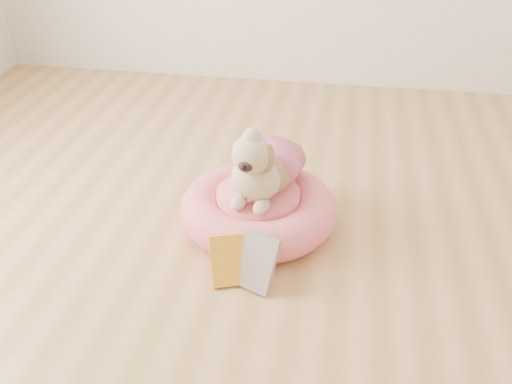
% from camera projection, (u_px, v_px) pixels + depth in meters
% --- Properties ---
extents(floor, '(4.50, 4.50, 0.00)m').
position_uv_depth(floor, '(240.00, 347.00, 1.72)').
color(floor, '#AA7E46').
rests_on(floor, ground).
extents(pet_bed, '(0.61, 0.61, 0.16)m').
position_uv_depth(pet_bed, '(258.00, 209.00, 2.22)').
color(pet_bed, '#E85A6F').
rests_on(pet_bed, floor).
extents(dog, '(0.37, 0.48, 0.32)m').
position_uv_depth(dog, '(264.00, 153.00, 2.10)').
color(dog, brown).
rests_on(dog, pet_bed).
extents(book_yellow, '(0.14, 0.13, 0.17)m').
position_uv_depth(book_yellow, '(228.00, 260.00, 1.94)').
color(book_yellow, yellow).
rests_on(book_yellow, floor).
extents(book_white, '(0.16, 0.15, 0.18)m').
position_uv_depth(book_white, '(257.00, 262.00, 1.91)').
color(book_white, white).
rests_on(book_white, floor).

